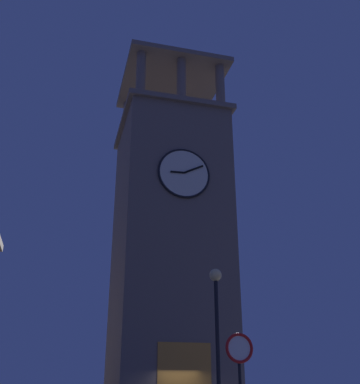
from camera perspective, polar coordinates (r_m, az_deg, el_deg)
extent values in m
cube|color=#75665B|center=(33.63, -1.34, -7.77)|extent=(7.40, 8.16, 20.60)
cube|color=#75665B|center=(37.72, -1.20, 7.83)|extent=(8.00, 8.76, 0.40)
cylinder|color=#75665B|center=(36.84, 4.95, 12.72)|extent=(0.70, 0.70, 3.88)
cylinder|color=#75665B|center=(36.07, 0.17, 13.49)|extent=(0.70, 0.70, 3.88)
cylinder|color=#75665B|center=(35.56, -4.82, 14.19)|extent=(0.70, 0.70, 3.88)
cylinder|color=#75665B|center=(42.40, 1.83, 7.47)|extent=(0.70, 0.70, 3.88)
cylinder|color=#75665B|center=(41.73, -2.30, 8.01)|extent=(0.70, 0.70, 3.88)
cylinder|color=#75665B|center=(41.29, -6.55, 8.52)|extent=(0.70, 0.70, 3.88)
cube|color=#75665B|center=(40.06, -1.14, 13.11)|extent=(8.00, 8.76, 0.40)
cylinder|color=black|center=(41.06, -1.13, 14.99)|extent=(0.12, 0.12, 2.91)
cylinder|color=silver|center=(31.43, 0.49, 2.31)|extent=(3.50, 0.12, 3.50)
torus|color=black|center=(31.41, 0.50, 2.33)|extent=(3.66, 0.16, 3.66)
cube|color=black|center=(31.22, -0.31, 2.46)|extent=(0.97, 0.06, 0.15)
cube|color=black|center=(31.65, 1.69, 2.81)|extent=(1.38, 0.06, 0.78)
cube|color=orange|center=(28.59, 0.52, -21.98)|extent=(3.20, 0.24, 4.00)
cylinder|color=black|center=(16.50, 4.68, -19.52)|extent=(0.14, 0.14, 5.08)
sphere|color=#F9DB8C|center=(16.88, 4.38, -10.12)|extent=(0.44, 0.44, 0.44)
cylinder|color=white|center=(13.12, 7.26, -18.46)|extent=(0.70, 0.04, 0.70)
torus|color=red|center=(13.10, 7.29, -18.45)|extent=(0.78, 0.08, 0.78)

